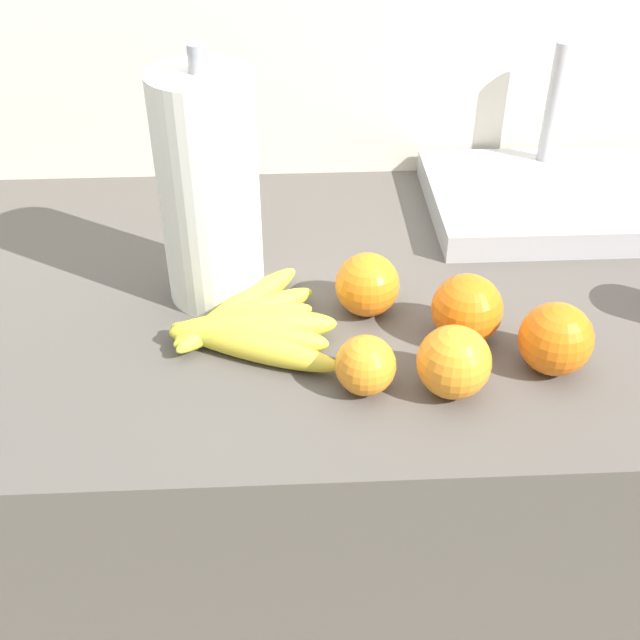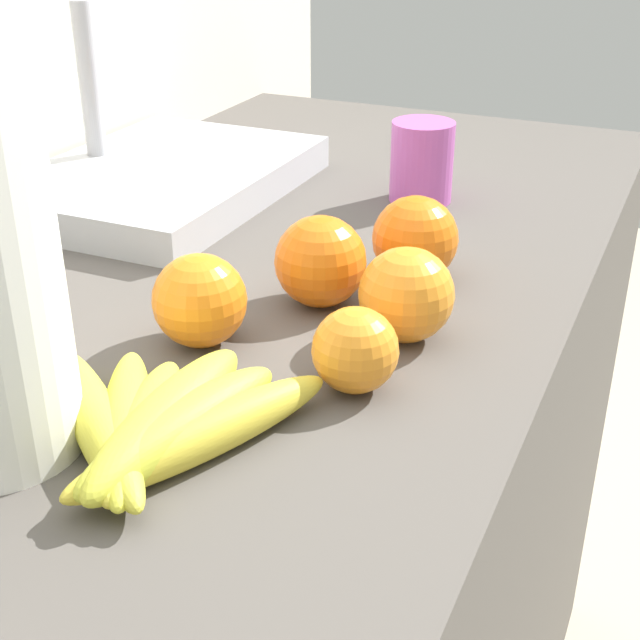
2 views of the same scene
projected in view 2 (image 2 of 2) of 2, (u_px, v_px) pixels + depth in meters
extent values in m
ellipsoid|color=gold|center=(205.00, 434.00, 0.59)|extent=(0.21, 0.12, 0.03)
ellipsoid|color=gold|center=(183.00, 429.00, 0.59)|extent=(0.19, 0.08, 0.04)
ellipsoid|color=gold|center=(168.00, 419.00, 0.60)|extent=(0.19, 0.05, 0.04)
ellipsoid|color=gold|center=(143.00, 427.00, 0.60)|extent=(0.17, 0.09, 0.03)
ellipsoid|color=yellow|center=(126.00, 423.00, 0.60)|extent=(0.18, 0.13, 0.03)
ellipsoid|color=gold|center=(97.00, 422.00, 0.60)|extent=(0.16, 0.18, 0.03)
sphere|color=orange|center=(320.00, 261.00, 0.79)|extent=(0.08, 0.08, 0.08)
sphere|color=orange|center=(415.00, 239.00, 0.84)|extent=(0.08, 0.08, 0.08)
sphere|color=orange|center=(355.00, 350.00, 0.66)|extent=(0.07, 0.07, 0.07)
sphere|color=orange|center=(406.00, 295.00, 0.73)|extent=(0.08, 0.08, 0.08)
sphere|color=orange|center=(200.00, 301.00, 0.72)|extent=(0.08, 0.08, 0.08)
cube|color=#B7BABF|center=(163.00, 179.00, 1.07)|extent=(0.38, 0.27, 0.04)
cylinder|color=#B2B2B7|center=(89.00, 80.00, 1.05)|extent=(0.02, 0.02, 0.18)
cylinder|color=#BF56B0|center=(422.00, 162.00, 1.04)|extent=(0.07, 0.07, 0.09)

